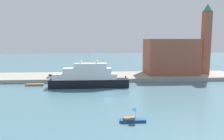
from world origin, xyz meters
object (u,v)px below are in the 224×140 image
(large_yacht, at_px, (88,78))
(parked_car, at_px, (53,76))
(work_barge, at_px, (35,85))
(bell_tower, at_px, (206,37))
(person_figure, at_px, (70,75))
(harbor_building, at_px, (170,56))
(small_motorboat, at_px, (133,118))
(mooring_bollard, at_px, (126,77))

(large_yacht, relative_size, parked_car, 5.82)
(work_barge, height_order, bell_tower, bell_tower)
(parked_car, xyz_separation_m, person_figure, (5.94, 2.86, 0.23))
(harbor_building, bearing_deg, bell_tower, -4.13)
(small_motorboat, bearing_deg, large_yacht, 106.79)
(harbor_building, xyz_separation_m, bell_tower, (14.75, -1.07, 8.04))
(harbor_building, xyz_separation_m, mooring_bollard, (-20.17, -9.44, -6.96))
(small_motorboat, height_order, mooring_bollard, small_motorboat)
(bell_tower, relative_size, person_figure, 16.73)
(harbor_building, relative_size, bell_tower, 0.71)
(harbor_building, height_order, bell_tower, bell_tower)
(bell_tower, height_order, mooring_bollard, bell_tower)
(large_yacht, bearing_deg, harbor_building, 29.16)
(work_barge, bearing_deg, mooring_bollard, 9.93)
(small_motorboat, xyz_separation_m, parked_car, (-23.42, 43.75, 1.23))
(small_motorboat, bearing_deg, mooring_bollard, 84.38)
(parked_car, bearing_deg, work_barge, -122.40)
(parked_car, relative_size, mooring_bollard, 5.72)
(work_barge, xyz_separation_m, harbor_building, (52.51, 15.10, 8.41))
(harbor_building, xyz_separation_m, parked_car, (-47.72, -7.55, -6.78))
(bell_tower, relative_size, mooring_bollard, 36.84)
(large_yacht, bearing_deg, work_barge, 168.09)
(large_yacht, bearing_deg, bell_tower, 20.18)
(small_motorboat, xyz_separation_m, mooring_bollard, (4.12, 41.86, 1.05))
(large_yacht, height_order, person_figure, large_yacht)
(work_barge, height_order, mooring_bollard, mooring_bollard)
(harbor_building, distance_m, person_figure, 42.55)
(harbor_building, relative_size, parked_car, 4.58)
(large_yacht, xyz_separation_m, mooring_bollard, (13.87, 9.56, -1.40))
(large_yacht, relative_size, person_figure, 15.12)
(bell_tower, bearing_deg, work_barge, -168.21)
(small_motorboat, height_order, person_figure, person_figure)
(harbor_building, bearing_deg, work_barge, -163.95)
(bell_tower, bearing_deg, small_motorboat, -127.85)
(mooring_bollard, bearing_deg, parked_car, 176.08)
(small_motorboat, bearing_deg, person_figure, 110.56)
(large_yacht, xyz_separation_m, harbor_building, (34.04, 19.00, 5.56))
(harbor_building, relative_size, mooring_bollard, 26.22)
(person_figure, bearing_deg, harbor_building, 6.41)
(bell_tower, xyz_separation_m, parked_car, (-62.46, -6.49, -14.82))
(large_yacht, relative_size, work_barge, 4.30)
(large_yacht, xyz_separation_m, parked_car, (-13.68, 11.45, -1.22))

